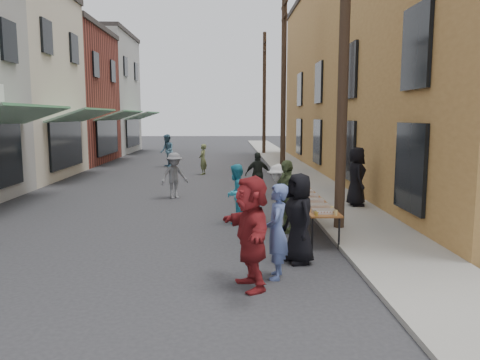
{
  "coord_description": "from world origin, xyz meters",
  "views": [
    {
      "loc": [
        1.49,
        -8.4,
        2.86
      ],
      "look_at": [
        1.81,
        3.0,
        1.3
      ],
      "focal_mm": 35.0,
      "sensor_mm": 36.0,
      "label": 1
    }
  ],
  "objects": [
    {
      "name": "server",
      "position": [
        5.5,
        5.82,
        1.01
      ],
      "size": [
        0.61,
        0.91,
        1.82
      ],
      "primitive_type": "imported",
      "rotation": [
        0.0,
        0.0,
        1.54
      ],
      "color": "black",
      "rests_on": "sidewalk"
    },
    {
      "name": "condiment_jar_a",
      "position": [
        3.4,
        1.3,
        0.79
      ],
      "size": [
        0.07,
        0.07,
        0.08
      ],
      "primitive_type": "cylinder",
      "color": "#A57F26",
      "rests_on": "serving_table"
    },
    {
      "name": "passerby_right",
      "position": [
        0.31,
        14.51,
        0.75
      ],
      "size": [
        0.48,
        0.62,
        1.51
      ],
      "primitive_type": "imported",
      "rotation": [
        0.0,
        0.0,
        4.48
      ],
      "color": "#5C673B",
      "rests_on": "ground"
    },
    {
      "name": "guest_front_c",
      "position": [
        1.73,
        3.92,
        0.8
      ],
      "size": [
        0.89,
        0.96,
        1.6
      ],
      "primitive_type": "imported",
      "rotation": [
        0.0,
        0.0,
        -2.03
      ],
      "color": "teal",
      "rests_on": "ground"
    },
    {
      "name": "ground",
      "position": [
        0.0,
        0.0,
        0.0
      ],
      "size": [
        120.0,
        120.0,
        0.0
      ],
      "primitive_type": "plane",
      "color": "#28282B",
      "rests_on": "ground"
    },
    {
      "name": "guest_front_a",
      "position": [
        2.89,
        0.48,
        0.89
      ],
      "size": [
        0.82,
        1.01,
        1.77
      ],
      "primitive_type": "imported",
      "rotation": [
        0.0,
        0.0,
        -1.23
      ],
      "color": "black",
      "rests_on": "ground"
    },
    {
      "name": "utility_pole_mid",
      "position": [
        4.3,
        15.0,
        4.5
      ],
      "size": [
        0.26,
        0.26,
        9.0
      ],
      "primitive_type": "cylinder",
      "color": "#2D2116",
      "rests_on": "ground"
    },
    {
      "name": "guest_front_b",
      "position": [
        2.37,
        -0.4,
        0.85
      ],
      "size": [
        0.51,
        0.68,
        1.69
      ],
      "primitive_type": "imported",
      "rotation": [
        0.0,
        0.0,
        -1.74
      ],
      "color": "#51649E",
      "rests_on": "ground"
    },
    {
      "name": "sidewalk",
      "position": [
        5.0,
        15.0,
        0.05
      ],
      "size": [
        2.2,
        60.0,
        0.1
      ],
      "primitive_type": "cube",
      "color": "gray",
      "rests_on": "ground"
    },
    {
      "name": "condiment_jar_c",
      "position": [
        3.4,
        1.5,
        0.79
      ],
      "size": [
        0.07,
        0.07,
        0.08
      ],
      "primitive_type": "cylinder",
      "color": "#A57F26",
      "rests_on": "serving_table"
    },
    {
      "name": "catering_tray_foil_d",
      "position": [
        3.62,
        3.65,
        0.79
      ],
      "size": [
        0.5,
        0.33,
        0.08
      ],
      "primitive_type": "cube",
      "color": "#B2B2B7",
      "rests_on": "serving_table"
    },
    {
      "name": "utility_pole_near",
      "position": [
        4.3,
        3.0,
        4.5
      ],
      "size": [
        0.26,
        0.26,
        9.0
      ],
      "primitive_type": "cylinder",
      "color": "#2D2116",
      "rests_on": "ground"
    },
    {
      "name": "building_ochre",
      "position": [
        11.1,
        14.0,
        5.0
      ],
      "size": [
        10.0,
        28.0,
        10.0
      ],
      "primitive_type": "cube",
      "color": "#A07039",
      "rests_on": "ground"
    },
    {
      "name": "guest_front_e",
      "position": [
        2.96,
        2.95,
        0.9
      ],
      "size": [
        0.85,
        1.14,
        1.8
      ],
      "primitive_type": "imported",
      "rotation": [
        0.0,
        0.0,
        -1.13
      ],
      "color": "#4C5C35",
      "rests_on": "ground"
    },
    {
      "name": "catering_tray_foil_b",
      "position": [
        3.62,
        2.25,
        0.79
      ],
      "size": [
        0.5,
        0.33,
        0.08
      ],
      "primitive_type": "cube",
      "color": "#B2B2B7",
      "rests_on": "serving_table"
    },
    {
      "name": "condiment_jar_b",
      "position": [
        3.4,
        1.4,
        0.79
      ],
      "size": [
        0.07,
        0.07,
        0.08
      ],
      "primitive_type": "cylinder",
      "color": "#A57F26",
      "rests_on": "serving_table"
    },
    {
      "name": "passerby_far",
      "position": [
        -1.89,
        18.05,
        0.93
      ],
      "size": [
        0.97,
        1.09,
        1.86
      ],
      "primitive_type": "imported",
      "rotation": [
        0.0,
        0.0,
        5.06
      ],
      "color": "teal",
      "rests_on": "ground"
    },
    {
      "name": "guest_queue_back",
      "position": [
        1.89,
        -0.86,
        0.95
      ],
      "size": [
        1.0,
        1.85,
        1.9
      ],
      "primitive_type": "imported",
      "rotation": [
        0.0,
        0.0,
        -1.31
      ],
      "color": "maroon",
      "rests_on": "ground"
    },
    {
      "name": "cup_stack",
      "position": [
        3.82,
        1.35,
        0.81
      ],
      "size": [
        0.08,
        0.08,
        0.12
      ],
      "primitive_type": "cylinder",
      "color": "tan",
      "rests_on": "serving_table"
    },
    {
      "name": "serving_table",
      "position": [
        3.62,
        3.25,
        0.71
      ],
      "size": [
        0.7,
        4.0,
        0.75
      ],
      "color": "brown",
      "rests_on": "ground"
    },
    {
      "name": "guest_front_d",
      "position": [
        2.85,
        3.74,
        0.81
      ],
      "size": [
        0.69,
        1.09,
        1.61
      ],
      "primitive_type": "imported",
      "rotation": [
        0.0,
        0.0,
        -1.66
      ],
      "color": "silver",
      "rests_on": "ground"
    },
    {
      "name": "passerby_left",
      "position": [
        -0.35,
        7.83,
        0.8
      ],
      "size": [
        1.19,
        1.09,
        1.61
      ],
      "primitive_type": "imported",
      "rotation": [
        0.0,
        0.0,
        0.62
      ],
      "color": "slate",
      "rests_on": "ground"
    },
    {
      "name": "utility_pole_far",
      "position": [
        4.3,
        27.0,
        4.5
      ],
      "size": [
        0.26,
        0.26,
        9.0
      ],
      "primitive_type": "cylinder",
      "color": "#2D2116",
      "rests_on": "ground"
    },
    {
      "name": "catering_tray_sausage",
      "position": [
        3.62,
        1.6,
        0.79
      ],
      "size": [
        0.5,
        0.33,
        0.08
      ],
      "primitive_type": "cube",
      "color": "maroon",
      "rests_on": "serving_table"
    },
    {
      "name": "passerby_mid",
      "position": [
        2.6,
        8.18,
        0.79
      ],
      "size": [
        0.97,
        0.49,
        1.59
      ],
      "primitive_type": "imported",
      "rotation": [
        0.0,
        0.0,
        3.26
      ],
      "color": "black",
      "rests_on": "ground"
    },
    {
      "name": "catering_tray_buns",
      "position": [
        3.62,
        2.95,
        0.79
      ],
      "size": [
        0.5,
        0.33,
        0.08
      ],
      "primitive_type": "cube",
      "color": "tan",
      "rests_on": "serving_table"
    },
    {
      "name": "catering_tray_buns_end",
      "position": [
        3.62,
        4.35,
        0.79
      ],
      "size": [
        0.5,
        0.33,
        0.08
      ],
      "primitive_type": "cube",
      "color": "tan",
      "rests_on": "serving_table"
    }
  ]
}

